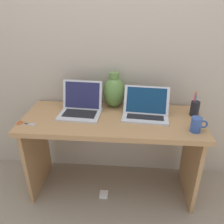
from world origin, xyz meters
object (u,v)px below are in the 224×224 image
(laptop_right, at_px, (146,109))
(pen_cup, at_px, (195,108))
(green_vase, at_px, (114,91))
(laptop_left, at_px, (81,105))
(coffee_mug, at_px, (197,125))
(scissors, at_px, (23,123))
(power_brick, at_px, (104,194))

(laptop_right, height_order, pen_cup, laptop_right)
(green_vase, bearing_deg, laptop_left, -150.45)
(laptop_right, relative_size, green_vase, 1.24)
(laptop_left, bearing_deg, laptop_right, -1.45)
(laptop_left, distance_m, coffee_mug, 0.87)
(laptop_left, xyz_separation_m, coffee_mug, (0.84, -0.23, -0.01))
(scissors, bearing_deg, coffee_mug, -0.48)
(green_vase, height_order, pen_cup, green_vase)
(coffee_mug, xyz_separation_m, scissors, (-1.23, 0.01, -0.05))
(pen_cup, distance_m, scissors, 1.30)
(scissors, relative_size, power_brick, 2.11)
(laptop_left, distance_m, power_brick, 0.80)
(coffee_mug, distance_m, power_brick, 1.00)
(laptop_left, distance_m, laptop_right, 0.51)
(laptop_right, height_order, green_vase, green_vase)
(power_brick, bearing_deg, green_vase, 78.85)
(scissors, bearing_deg, laptop_right, 12.64)
(green_vase, xyz_separation_m, pen_cup, (0.64, -0.12, -0.07))
(laptop_left, height_order, power_brick, laptop_left)
(coffee_mug, bearing_deg, pen_cup, 79.22)
(green_vase, xyz_separation_m, power_brick, (-0.06, -0.32, -0.83))
(laptop_right, relative_size, power_brick, 5.21)
(coffee_mug, relative_size, scissors, 0.78)
(pen_cup, bearing_deg, green_vase, 169.51)
(laptop_left, relative_size, power_brick, 4.76)
(laptop_right, relative_size, scissors, 2.47)
(power_brick, bearing_deg, pen_cup, 16.15)
(coffee_mug, bearing_deg, laptop_left, 164.99)
(laptop_left, height_order, scissors, laptop_left)
(pen_cup, bearing_deg, laptop_right, -174.31)
(laptop_left, xyz_separation_m, green_vase, (0.25, 0.14, 0.07))
(laptop_left, height_order, green_vase, green_vase)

